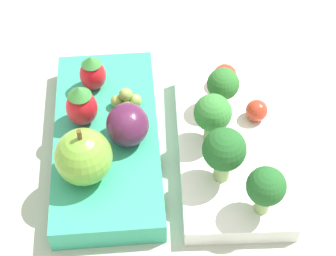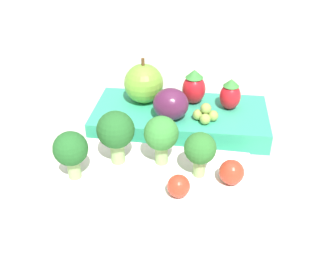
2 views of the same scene
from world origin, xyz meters
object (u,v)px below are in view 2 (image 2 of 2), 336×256
at_px(bento_box_savoury, 153,179).
at_px(bento_box_fruit, 180,118).
at_px(broccoli_floret_0, 161,135).
at_px(broccoli_floret_3, 200,150).
at_px(broccoli_floret_1, 116,132).
at_px(broccoli_floret_2, 71,150).
at_px(cherry_tomato_1, 179,186).
at_px(plum, 169,104).
at_px(apple, 144,83).
at_px(cherry_tomato_0, 231,172).
at_px(strawberry_0, 230,95).
at_px(strawberry_1, 194,87).
at_px(grape_cluster, 206,114).

distance_m(bento_box_savoury, bento_box_fruit, 0.12).
xyz_separation_m(broccoli_floret_0, broccoli_floret_3, (-0.04, 0.02, -0.00)).
relative_size(broccoli_floret_1, broccoli_floret_3, 1.22).
distance_m(bento_box_savoury, broccoli_floret_2, 0.09).
bearing_deg(cherry_tomato_1, broccoli_floret_1, -32.33).
distance_m(broccoli_floret_1, plum, 0.10).
height_order(bento_box_savoury, apple, apple).
height_order(apple, plum, apple).
bearing_deg(cherry_tomato_0, bento_box_fruit, -63.15).
xyz_separation_m(broccoli_floret_1, cherry_tomato_0, (-0.12, 0.02, -0.03)).
bearing_deg(strawberry_0, broccoli_floret_2, 43.68).
xyz_separation_m(apple, strawberry_1, (-0.07, -0.00, -0.00)).
relative_size(bento_box_fruit, apple, 3.70).
relative_size(broccoli_floret_0, cherry_tomato_1, 2.50).
relative_size(cherry_tomato_1, grape_cluster, 0.70).
xyz_separation_m(bento_box_fruit, grape_cluster, (-0.03, 0.02, 0.02)).
bearing_deg(plum, bento_box_savoury, 87.71).
bearing_deg(apple, broccoli_floret_1, 87.18).
relative_size(broccoli_floret_1, broccoli_floret_2, 1.14).
height_order(broccoli_floret_2, cherry_tomato_1, broccoli_floret_2).
xyz_separation_m(broccoli_floret_2, grape_cluster, (-0.13, -0.12, -0.02)).
xyz_separation_m(cherry_tomato_0, strawberry_1, (0.05, -0.15, 0.02)).
xyz_separation_m(cherry_tomato_0, strawberry_0, (0.00, -0.14, 0.01)).
xyz_separation_m(broccoli_floret_0, cherry_tomato_0, (-0.07, 0.02, -0.02)).
height_order(bento_box_savoury, broccoli_floret_1, broccoli_floret_1).
distance_m(broccoli_floret_2, strawberry_0, 0.22).
relative_size(broccoli_floret_1, strawberry_1, 1.28).
bearing_deg(plum, broccoli_floret_3, 114.57).
bearing_deg(cherry_tomato_1, broccoli_floret_2, -7.12).
xyz_separation_m(cherry_tomato_1, apple, (0.06, -0.17, 0.02)).
xyz_separation_m(bento_box_savoury, broccoli_floret_1, (0.04, -0.01, 0.05)).
relative_size(bento_box_fruit, broccoli_floret_3, 4.56).
distance_m(bento_box_fruit, plum, 0.04).
bearing_deg(strawberry_1, cherry_tomato_1, 89.44).
bearing_deg(broccoli_floret_0, strawberry_0, -122.23).
height_order(cherry_tomato_0, grape_cluster, grape_cluster).
bearing_deg(broccoli_floret_3, broccoli_floret_0, -20.79).
relative_size(bento_box_savoury, broccoli_floret_3, 4.14).
bearing_deg(broccoli_floret_2, broccoli_floret_1, -140.72).
bearing_deg(broccoli_floret_0, bento_box_savoury, 69.67).
bearing_deg(grape_cluster, strawberry_0, -131.47).
height_order(broccoli_floret_3, strawberry_1, strawberry_1).
relative_size(cherry_tomato_1, apple, 0.36).
bearing_deg(plum, strawberry_1, -122.41).
height_order(broccoli_floret_0, broccoli_floret_3, broccoli_floret_0).
bearing_deg(bento_box_savoury, strawberry_0, -120.72).
relative_size(bento_box_savoury, cherry_tomato_1, 9.22).
height_order(broccoli_floret_3, cherry_tomato_1, broccoli_floret_3).
height_order(cherry_tomato_1, grape_cluster, grape_cluster).
bearing_deg(broccoli_floret_0, grape_cluster, -117.78).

